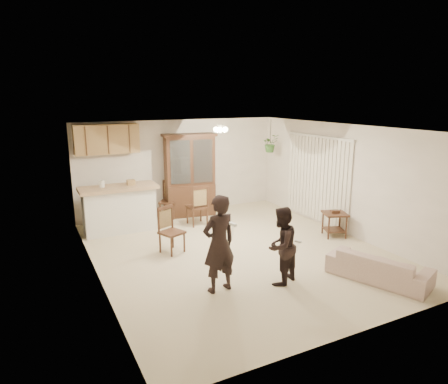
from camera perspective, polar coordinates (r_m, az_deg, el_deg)
name	(u,v)px	position (r m, az deg, el deg)	size (l,w,h in m)	color
floor	(238,252)	(8.24, 2.00, -8.52)	(6.50, 6.50, 0.00)	#BFB190
ceiling	(239,128)	(7.66, 2.15, 9.09)	(5.50, 6.50, 0.02)	white
wall_back	(180,167)	(10.76, -6.31, 3.58)	(5.50, 0.02, 2.50)	beige
wall_front	(362,246)	(5.37, 19.16, -7.29)	(5.50, 0.02, 2.50)	beige
wall_left	(94,210)	(7.00, -18.08, -2.41)	(0.02, 6.50, 2.50)	beige
wall_right	(344,180)	(9.47, 16.82, 1.72)	(0.02, 6.50, 2.50)	beige
breakfast_bar	(120,211)	(9.58, -14.68, -2.63)	(1.60, 0.55, 1.00)	white
bar_top	(118,188)	(9.45, -14.88, 0.58)	(1.75, 0.70, 0.08)	tan
upper_cabinets	(107,139)	(9.97, -16.41, 7.26)	(1.50, 0.34, 0.70)	olive
vertical_blinds	(317,179)	(10.13, 13.12, 1.82)	(0.06, 2.30, 2.10)	silver
ceiling_fixture	(220,129)	(8.82, -0.51, 9.02)	(0.36, 0.36, 0.20)	beige
hanging_plant	(270,143)	(10.96, 6.63, 6.92)	(0.43, 0.37, 0.48)	#325622
plant_cord	(271,131)	(10.93, 6.68, 8.61)	(0.01, 0.01, 0.65)	black
sofa	(379,260)	(7.40, 21.29, -9.05)	(1.87, 0.73, 0.73)	beige
adult	(219,238)	(6.36, -0.72, -6.61)	(0.66, 0.43, 1.80)	black
child	(281,245)	(6.76, 8.15, -7.55)	(0.66, 0.51, 1.35)	black
china_hutch	(190,176)	(10.49, -4.91, 2.33)	(1.43, 0.71, 2.16)	#3B2115
side_table	(334,224)	(9.36, 15.48, -4.43)	(0.65, 0.65, 0.61)	#3B2115
chair_bar	(172,240)	(8.19, -7.43, -6.78)	(0.55, 0.55, 0.94)	#3B2115
chair_hutch_left	(169,207)	(10.51, -7.90, -2.19)	(0.59, 0.59, 0.96)	#3B2115
chair_hutch_right	(197,213)	(9.86, -3.86, -3.04)	(0.46, 0.46, 1.02)	#3B2115
controller_adult	(233,224)	(5.96, 1.27, -4.62)	(0.04, 0.14, 0.04)	white
controller_child	(298,241)	(6.57, 10.54, -6.95)	(0.04, 0.12, 0.04)	white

